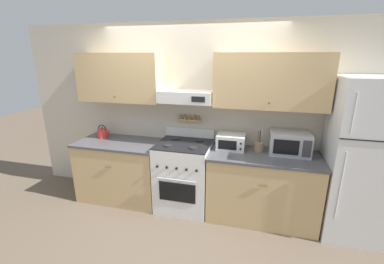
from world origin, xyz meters
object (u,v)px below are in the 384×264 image
Objects in this scene: refrigerator at (359,160)px; stove_range at (184,175)px; microwave at (290,143)px; toaster_oven at (231,142)px; tea_kettle at (103,133)px; utensil_crock at (259,146)px.

stove_range is at bearing 179.68° from refrigerator.
microwave is 0.74m from toaster_oven.
stove_range is 2.97× the size of toaster_oven.
microwave is (-0.75, 0.15, 0.09)m from refrigerator.
microwave is (2.69, 0.02, 0.07)m from tea_kettle.
stove_range is 2.16m from refrigerator.
tea_kettle is 2.32m from utensil_crock.
microwave is at bearing 0.38° from tea_kettle.
refrigerator is at bearing -6.86° from utensil_crock.
refrigerator is (2.11, -0.01, 0.46)m from stove_range.
refrigerator is 0.77m from microwave.
microwave reaches higher than tea_kettle.
refrigerator is 5.15× the size of toaster_oven.
utensil_crock is (-1.12, 0.14, 0.02)m from refrigerator.
tea_kettle is at bearing -179.62° from microwave.
refrigerator reaches higher than microwave.
microwave is 0.38m from utensil_crock.
tea_kettle is 1.95m from toaster_oven.
microwave reaches higher than utensil_crock.
stove_range is 1.42m from tea_kettle.
tea_kettle is at bearing 174.71° from stove_range.
refrigerator is at bearing -11.55° from microwave.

